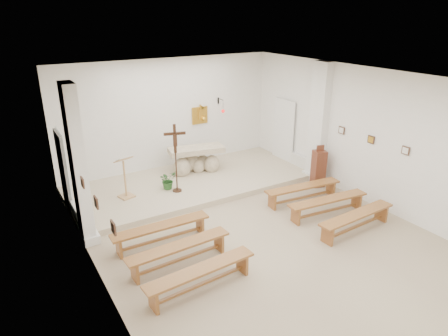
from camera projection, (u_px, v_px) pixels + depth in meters
ground at (263, 239)px, 8.96m from camera, size 7.00×10.00×0.00m
wall_left at (98, 206)px, 6.64m from camera, size 0.02×10.00×3.50m
wall_right at (378, 140)px, 10.00m from camera, size 0.02×10.00×3.50m
wall_back at (169, 116)px, 12.29m from camera, size 7.00×0.02×3.50m
ceiling at (270, 82)px, 7.68m from camera, size 7.00×10.00×0.02m
sanctuary_platform at (193, 183)px, 11.72m from camera, size 6.98×3.00×0.15m
pilaster_left at (78, 167)px, 8.29m from camera, size 0.26×0.55×3.50m
pilaster_right at (318, 123)px, 11.53m from camera, size 0.26×0.55×3.50m
gold_wall_relief at (200, 115)px, 12.81m from camera, size 0.55×0.04×0.55m
sanctuary_lamp at (222, 109)px, 12.89m from camera, size 0.11×0.36×0.44m
station_frame_left_front at (113, 228)px, 6.02m from camera, size 0.03×0.20×0.20m
station_frame_left_mid at (96, 202)px, 6.82m from camera, size 0.03×0.20×0.20m
station_frame_left_rear at (82, 182)px, 7.62m from camera, size 0.03×0.20×0.20m
station_frame_right_front at (406, 151)px, 9.36m from camera, size 0.03×0.20×0.20m
station_frame_right_mid at (371, 140)px, 10.16m from camera, size 0.03×0.20×0.20m
station_frame_right_rear at (342, 130)px, 10.95m from camera, size 0.03×0.20×0.20m
radiator_left at (77, 217)px, 9.36m from camera, size 0.10×0.85×0.52m
radiator_right at (300, 163)px, 12.66m from camera, size 0.10×0.85×0.52m
altar at (196, 161)px, 12.22m from camera, size 1.76×0.97×0.86m
lectern at (125, 177)px, 10.42m from camera, size 0.49×0.44×1.18m
crucifix_stand at (176, 153)px, 10.59m from camera, size 0.56×0.25×1.90m
potted_plant at (168, 180)px, 11.05m from camera, size 0.56×0.51×0.52m
donation_pedestal at (318, 168)px, 11.50m from camera, size 0.41×0.41×1.25m
bench_left_front at (161, 230)px, 8.66m from camera, size 2.19×0.38×0.46m
bench_right_front at (303, 190)px, 10.60m from camera, size 2.21×0.57×0.46m
bench_left_second at (179, 250)px, 7.93m from camera, size 2.20×0.44×0.46m
bench_right_second at (328, 203)px, 9.87m from camera, size 2.21×0.57×0.46m
bench_left_third at (201, 274)px, 7.20m from camera, size 2.20×0.49×0.46m
bench_right_third at (357, 218)px, 9.14m from camera, size 2.20×0.45×0.46m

